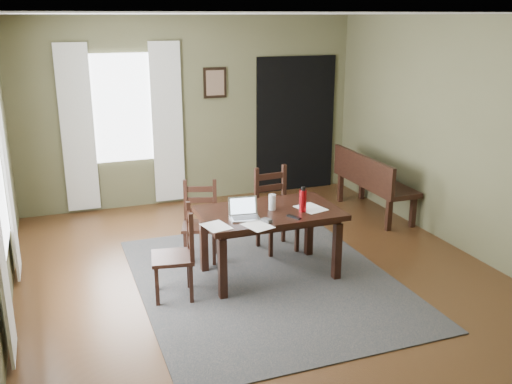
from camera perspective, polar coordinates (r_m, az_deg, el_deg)
name	(u,v)px	position (r m, az deg, el deg)	size (l,w,h in m)	color
ground	(266,282)	(6.10, 0.99, -8.94)	(5.00, 6.00, 0.01)	#492C16
room_shell	(267,111)	(5.54, 1.09, 8.08)	(5.02, 6.02, 2.71)	brown
rug	(266,281)	(6.09, 0.99, -8.85)	(2.60, 3.20, 0.01)	#363636
dining_table	(270,218)	(5.99, 1.37, -2.66)	(1.46, 0.88, 0.73)	black
chair_end	(178,254)	(5.65, -7.85, -6.21)	(0.47, 0.46, 0.92)	black
chair_back_left	(200,222)	(6.50, -5.60, -3.02)	(0.50, 0.50, 0.90)	black
chair_back_right	(275,210)	(6.75, 1.96, -1.85)	(0.46, 0.46, 0.97)	black
bench	(371,179)	(8.08, 11.41, 1.29)	(0.49, 1.52, 0.86)	black
laptop	(244,212)	(5.74, -1.21, -2.06)	(0.32, 0.27, 0.20)	#B7B7BC
computer_mouse	(267,220)	(5.62, 1.08, -2.86)	(0.06, 0.10, 0.03)	#3F3F42
tv_remote	(294,217)	(5.75, 3.81, -2.50)	(0.04, 0.16, 0.02)	black
drinking_glass	(272,202)	(5.95, 1.63, -1.01)	(0.08, 0.08, 0.17)	silver
water_bottle	(303,200)	(5.91, 4.71, -0.82)	(0.09, 0.09, 0.27)	#A30C12
paper_a	(216,226)	(5.52, -4.00, -3.44)	(0.22, 0.29, 0.00)	white
paper_d	(311,208)	(6.05, 5.49, -1.61)	(0.24, 0.32, 0.00)	white
paper_e	(258,226)	(5.52, 0.16, -3.40)	(0.22, 0.29, 0.00)	white
window_back	(122,108)	(8.22, -13.25, 8.15)	(1.00, 0.01, 1.50)	white
curtain_left_far	(6,169)	(6.31, -23.74, 2.14)	(0.03, 0.48, 2.30)	silver
curtain_back_left	(78,129)	(8.18, -17.42, 5.99)	(0.44, 0.03, 2.30)	silver
curtain_back_right	(167,124)	(8.33, -8.85, 6.77)	(0.44, 0.03, 2.30)	silver
framed_picture	(215,83)	(8.45, -4.13, 10.84)	(0.34, 0.03, 0.44)	black
doorway_back	(296,125)	(9.00, 3.98, 6.73)	(1.30, 0.03, 2.10)	black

